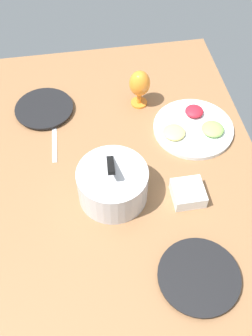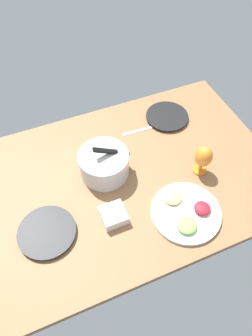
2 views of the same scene
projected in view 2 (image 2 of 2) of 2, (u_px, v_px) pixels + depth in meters
ground_plane at (123, 180)px, 158.56cm from camera, size 160.00×104.00×4.00cm
dinner_plate_left at (47, 232)px, 137.78cm from camera, size 26.29×26.29×2.17cm
dinner_plate_right at (167, 117)px, 181.97cm from camera, size 24.90×24.90×2.00cm
mixing_bowl at (104, 163)px, 153.31cm from camera, size 25.97×24.92×19.64cm
fruit_platter at (186, 212)px, 143.55cm from camera, size 32.90×32.90×4.85cm
hurricane_glass_orange at (203, 157)px, 151.13cm from camera, size 8.82×8.82×17.16cm
square_bowl_white at (114, 215)px, 141.02cm from camera, size 11.22×11.22×5.20cm
fork_by_right_plate at (138, 131)px, 176.16cm from camera, size 18.06×2.60×0.60cm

